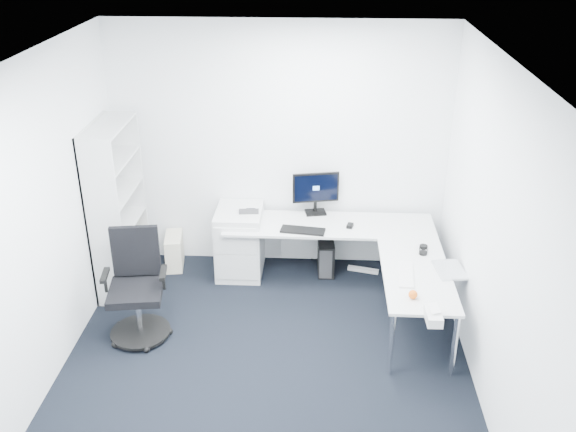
# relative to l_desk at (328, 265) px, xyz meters

# --- Properties ---
(ground) EXTENTS (4.20, 4.20, 0.00)m
(ground) POSITION_rel_l_desk_xyz_m (-0.55, -1.40, -0.32)
(ground) COLOR black
(ceiling) EXTENTS (4.20, 4.20, 0.00)m
(ceiling) POSITION_rel_l_desk_xyz_m (-0.55, -1.40, 2.38)
(ceiling) COLOR white
(wall_back) EXTENTS (3.60, 0.02, 2.70)m
(wall_back) POSITION_rel_l_desk_xyz_m (-0.55, 0.70, 1.03)
(wall_back) COLOR white
(wall_back) RESTS_ON ground
(wall_left) EXTENTS (0.02, 4.20, 2.70)m
(wall_left) POSITION_rel_l_desk_xyz_m (-2.35, -1.40, 1.03)
(wall_left) COLOR white
(wall_left) RESTS_ON ground
(wall_right) EXTENTS (0.02, 4.20, 2.70)m
(wall_right) POSITION_rel_l_desk_xyz_m (1.25, -1.40, 1.03)
(wall_right) COLOR white
(wall_right) RESTS_ON ground
(l_desk) EXTENTS (2.22, 1.24, 0.65)m
(l_desk) POSITION_rel_l_desk_xyz_m (0.00, 0.00, 0.00)
(l_desk) COLOR silver
(l_desk) RESTS_ON ground
(drawer_pedestal) EXTENTS (0.49, 0.61, 0.75)m
(drawer_pedestal) POSITION_rel_l_desk_xyz_m (-0.97, 0.39, 0.05)
(drawer_pedestal) COLOR silver
(drawer_pedestal) RESTS_ON ground
(bookshelf) EXTENTS (0.35, 0.90, 1.79)m
(bookshelf) POSITION_rel_l_desk_xyz_m (-2.17, 0.05, 0.57)
(bookshelf) COLOR silver
(bookshelf) RESTS_ON ground
(task_chair) EXTENTS (0.66, 0.66, 1.05)m
(task_chair) POSITION_rel_l_desk_xyz_m (-1.77, -0.87, 0.20)
(task_chair) COLOR black
(task_chair) RESTS_ON ground
(black_pc_tower) EXTENTS (0.19, 0.40, 0.38)m
(black_pc_tower) POSITION_rel_l_desk_xyz_m (-0.02, 0.44, -0.14)
(black_pc_tower) COLOR black
(black_pc_tower) RESTS_ON ground
(beige_pc_tower) EXTENTS (0.23, 0.42, 0.38)m
(beige_pc_tower) POSITION_rel_l_desk_xyz_m (-1.73, 0.46, -0.14)
(beige_pc_tower) COLOR beige
(beige_pc_tower) RESTS_ON ground
(power_strip) EXTENTS (0.35, 0.14, 0.04)m
(power_strip) POSITION_rel_l_desk_xyz_m (0.40, 0.45, -0.30)
(power_strip) COLOR silver
(power_strip) RESTS_ON ground
(monitor) EXTENTS (0.53, 0.26, 0.48)m
(monitor) POSITION_rel_l_desk_xyz_m (-0.15, 0.57, 0.57)
(monitor) COLOR black
(monitor) RESTS_ON l_desk
(black_keyboard) EXTENTS (0.48, 0.22, 0.02)m
(black_keyboard) POSITION_rel_l_desk_xyz_m (-0.27, 0.12, 0.34)
(black_keyboard) COLOR black
(black_keyboard) RESTS_ON l_desk
(mouse) EXTENTS (0.08, 0.11, 0.03)m
(mouse) POSITION_rel_l_desk_xyz_m (0.22, 0.25, 0.34)
(mouse) COLOR black
(mouse) RESTS_ON l_desk
(desk_phone) EXTENTS (0.23, 0.23, 0.15)m
(desk_phone) POSITION_rel_l_desk_xyz_m (-0.86, 0.38, 0.40)
(desk_phone) COLOR #2D2E30
(desk_phone) RESTS_ON l_desk
(laptop) EXTENTS (0.42, 0.41, 0.26)m
(laptop) POSITION_rel_l_desk_xyz_m (1.11, -0.60, 0.46)
(laptop) COLOR silver
(laptop) RESTS_ON l_desk
(white_keyboard) EXTENTS (0.17, 0.47, 0.02)m
(white_keyboard) POSITION_rel_l_desk_xyz_m (0.70, -0.70, 0.33)
(white_keyboard) COLOR silver
(white_keyboard) RESTS_ON l_desk
(headphones) EXTENTS (0.15, 0.21, 0.05)m
(headphones) POSITION_rel_l_desk_xyz_m (0.92, -0.24, 0.35)
(headphones) COLOR black
(headphones) RESTS_ON l_desk
(orange_fruit) EXTENTS (0.08, 0.08, 0.08)m
(orange_fruit) POSITION_rel_l_desk_xyz_m (0.71, -1.09, 0.36)
(orange_fruit) COLOR orange
(orange_fruit) RESTS_ON l_desk
(tissue_box) EXTENTS (0.13, 0.24, 0.08)m
(tissue_box) POSITION_rel_l_desk_xyz_m (0.84, -1.41, 0.37)
(tissue_box) COLOR silver
(tissue_box) RESTS_ON l_desk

